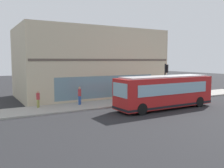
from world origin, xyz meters
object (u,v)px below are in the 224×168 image
(pedestrian_walking_along_curb, at_px, (38,98))
(newspaper_vending_box, at_px, (126,98))
(pedestrian_by_light_pole, at_px, (167,90))
(traffic_light_near_corner, at_px, (166,75))
(city_bus_nearside, at_px, (165,92))
(pedestrian_near_building_entrance, at_px, (80,94))
(fire_hydrant, at_px, (167,94))
(pedestrian_near_hydrant, at_px, (120,91))

(pedestrian_walking_along_curb, height_order, newspaper_vending_box, pedestrian_walking_along_curb)
(pedestrian_by_light_pole, bearing_deg, traffic_light_near_corner, 132.22)
(newspaper_vending_box, bearing_deg, pedestrian_walking_along_curb, 80.89)
(city_bus_nearside, distance_m, pedestrian_near_building_entrance, 8.25)
(fire_hydrant, height_order, pedestrian_walking_along_curb, pedestrian_walking_along_curb)
(pedestrian_near_hydrant, relative_size, newspaper_vending_box, 1.93)
(traffic_light_near_corner, xyz_separation_m, fire_hydrant, (1.39, -1.54, -2.43))
(city_bus_nearside, relative_size, pedestrian_by_light_pole, 6.50)
(city_bus_nearside, xyz_separation_m, pedestrian_near_building_entrance, (5.03, 6.53, -0.37))
(traffic_light_near_corner, height_order, newspaper_vending_box, traffic_light_near_corner)
(traffic_light_near_corner, xyz_separation_m, pedestrian_near_hydrant, (2.33, 4.56, -1.78))
(pedestrian_by_light_pole, bearing_deg, pedestrian_walking_along_curb, 84.01)
(traffic_light_near_corner, distance_m, pedestrian_by_light_pole, 2.25)
(traffic_light_near_corner, xyz_separation_m, pedestrian_walking_along_curb, (2.31, 13.49, -1.90))
(fire_hydrant, bearing_deg, newspaper_vending_box, 94.52)
(traffic_light_near_corner, bearing_deg, city_bus_nearside, 136.72)
(pedestrian_walking_along_curb, bearing_deg, pedestrian_near_building_entrance, -97.57)
(newspaper_vending_box, bearing_deg, pedestrian_near_building_entrance, 79.67)
(pedestrian_near_building_entrance, bearing_deg, city_bus_nearside, -127.59)
(traffic_light_near_corner, relative_size, pedestrian_near_hydrant, 2.30)
(city_bus_nearside, bearing_deg, pedestrian_by_light_pole, -44.23)
(pedestrian_by_light_pole, bearing_deg, pedestrian_near_hydrant, 74.32)
(newspaper_vending_box, bearing_deg, traffic_light_near_corner, -100.88)
(pedestrian_walking_along_curb, relative_size, pedestrian_near_hydrant, 0.90)
(pedestrian_walking_along_curb, xyz_separation_m, newspaper_vending_box, (-1.41, -8.80, -0.44))
(fire_hydrant, height_order, pedestrian_near_hydrant, pedestrian_near_hydrant)
(pedestrian_by_light_pole, bearing_deg, pedestrian_near_building_entrance, 84.60)
(pedestrian_near_hydrant, bearing_deg, traffic_light_near_corner, -117.10)
(city_bus_nearside, distance_m, pedestrian_by_light_pole, 5.66)
(fire_hydrant, xyz_separation_m, pedestrian_near_hydrant, (0.94, 6.10, 0.64))
(traffic_light_near_corner, bearing_deg, pedestrian_near_building_entrance, 79.40)
(traffic_light_near_corner, bearing_deg, pedestrian_by_light_pole, -47.78)
(pedestrian_near_hydrant, relative_size, pedestrian_by_light_pole, 1.12)
(traffic_light_near_corner, distance_m, pedestrian_near_hydrant, 5.42)
(traffic_light_near_corner, relative_size, newspaper_vending_box, 4.45)
(fire_hydrant, xyz_separation_m, pedestrian_by_light_pole, (-0.59, 0.66, 0.52))
(newspaper_vending_box, bearing_deg, fire_hydrant, -85.48)
(fire_hydrant, relative_size, pedestrian_near_building_entrance, 0.42)
(city_bus_nearside, distance_m, pedestrian_near_hydrant, 5.78)
(city_bus_nearside, xyz_separation_m, pedestrian_by_light_pole, (4.04, -3.93, -0.52))
(city_bus_nearside, height_order, pedestrian_near_hydrant, city_bus_nearside)
(pedestrian_walking_along_curb, distance_m, pedestrian_near_hydrant, 8.93)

